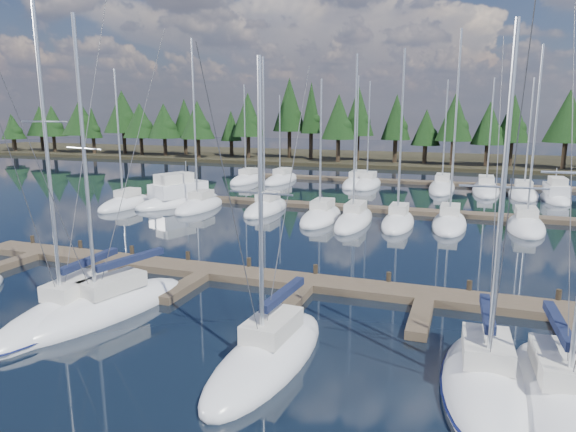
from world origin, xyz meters
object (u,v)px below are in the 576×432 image
at_px(front_sailboat_5, 562,401).
at_px(main_dock, 307,286).
at_px(motor_yacht_right, 556,196).
at_px(front_sailboat_2, 106,308).
at_px(front_sailboat_3, 268,356).
at_px(front_sailboat_4, 485,382).
at_px(front_sailboat_1, 70,311).
at_px(motor_yacht_left, 179,199).

bearing_deg(front_sailboat_5, main_dock, 144.26).
xyz_separation_m(main_dock, motor_yacht_right, (16.32, 34.85, 0.25)).
distance_m(front_sailboat_2, front_sailboat_3, 8.95).
bearing_deg(main_dock, front_sailboat_4, -40.53).
bearing_deg(front_sailboat_3, main_dock, 97.33).
distance_m(front_sailboat_3, front_sailboat_5, 9.79).
distance_m(front_sailboat_1, front_sailboat_4, 17.60).
bearing_deg(front_sailboat_4, motor_yacht_left, 136.16).
height_order(motor_yacht_left, motor_yacht_right, motor_yacht_left).
bearing_deg(main_dock, front_sailboat_1, -142.05).
bearing_deg(main_dock, motor_yacht_right, 64.91).
distance_m(front_sailboat_5, motor_yacht_left, 41.13).
height_order(front_sailboat_2, motor_yacht_left, front_sailboat_2).
relative_size(front_sailboat_1, front_sailboat_3, 1.35).
bearing_deg(motor_yacht_right, front_sailboat_2, -120.36).
bearing_deg(front_sailboat_5, front_sailboat_4, 168.67).
relative_size(main_dock, front_sailboat_2, 3.17).
relative_size(main_dock, front_sailboat_5, 3.23).
xyz_separation_m(front_sailboat_2, front_sailboat_3, (8.75, -1.89, -0.01)).
xyz_separation_m(front_sailboat_1, front_sailboat_4, (17.60, -0.32, -0.02)).
distance_m(main_dock, front_sailboat_2, 9.89).
xyz_separation_m(front_sailboat_1, motor_yacht_left, (-10.66, 26.82, 0.25)).
height_order(front_sailboat_1, front_sailboat_2, front_sailboat_1).
bearing_deg(main_dock, motor_yacht_left, 134.82).
height_order(front_sailboat_2, motor_yacht_right, front_sailboat_2).
distance_m(front_sailboat_3, front_sailboat_4, 7.58).
height_order(front_sailboat_2, front_sailboat_3, front_sailboat_2).
bearing_deg(front_sailboat_1, motor_yacht_left, 111.68).
bearing_deg(main_dock, front_sailboat_2, -141.27).
bearing_deg(front_sailboat_4, front_sailboat_5, -11.33).
height_order(main_dock, front_sailboat_2, front_sailboat_2).
height_order(main_dock, motor_yacht_right, motor_yacht_right).
xyz_separation_m(main_dock, front_sailboat_4, (8.59, -7.34, 0.07)).
bearing_deg(motor_yacht_right, front_sailboat_3, -109.60).
bearing_deg(front_sailboat_5, front_sailboat_1, 177.79).
relative_size(front_sailboat_2, front_sailboat_5, 1.02).
bearing_deg(front_sailboat_2, front_sailboat_3, -12.16).
relative_size(front_sailboat_1, motor_yacht_right, 1.96).
bearing_deg(motor_yacht_left, front_sailboat_4, -43.84).
bearing_deg(front_sailboat_2, front_sailboat_5, -4.95).
bearing_deg(front_sailboat_1, motor_yacht_right, 58.83).
distance_m(front_sailboat_4, front_sailboat_5, 2.28).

